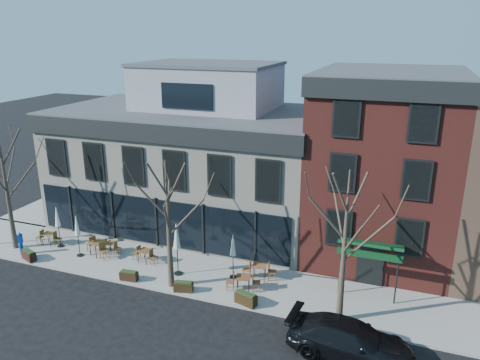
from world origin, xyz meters
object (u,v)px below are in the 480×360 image
(parked_sedan, at_px, (350,340))
(call_box, at_px, (21,243))
(umbrella_0, at_px, (57,219))
(cafe_set_0, at_px, (49,237))

(parked_sedan, relative_size, call_box, 3.71)
(parked_sedan, height_order, call_box, call_box)
(call_box, height_order, umbrella_0, umbrella_0)
(parked_sedan, height_order, cafe_set_0, parked_sedan)
(parked_sedan, xyz_separation_m, cafe_set_0, (-19.62, 4.11, -0.16))
(parked_sedan, distance_m, cafe_set_0, 20.04)
(call_box, relative_size, umbrella_0, 0.54)
(call_box, bearing_deg, parked_sedan, -6.82)
(parked_sedan, distance_m, call_box, 20.36)
(parked_sedan, distance_m, umbrella_0, 19.21)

